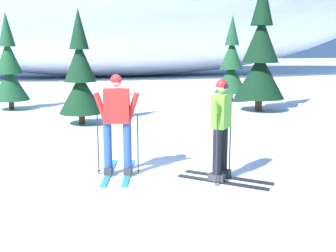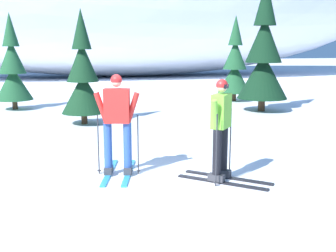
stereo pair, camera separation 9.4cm
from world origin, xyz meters
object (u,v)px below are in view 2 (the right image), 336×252
(pine_tree_far_left, at_px, (13,69))
(pine_tree_center_left, at_px, (83,77))
(pine_tree_far_right, at_px, (235,66))
(pine_tree_center_right, at_px, (263,57))
(skier_lime_jacket, at_px, (221,128))
(skier_red_jacket, at_px, (117,122))

(pine_tree_far_left, xyz_separation_m, pine_tree_center_left, (2.34, -3.65, -0.05))
(pine_tree_center_left, distance_m, pine_tree_far_right, 7.58)
(pine_tree_center_left, bearing_deg, pine_tree_center_right, 8.68)
(pine_tree_center_right, bearing_deg, skier_lime_jacket, -121.65)
(pine_tree_center_right, bearing_deg, skier_red_jacket, -133.91)
(pine_tree_center_left, height_order, pine_tree_center_right, pine_tree_center_right)
(pine_tree_center_right, bearing_deg, pine_tree_far_left, 162.92)
(skier_red_jacket, bearing_deg, pine_tree_center_left, 93.35)
(pine_tree_far_left, distance_m, pine_tree_far_right, 8.87)
(pine_tree_far_left, bearing_deg, pine_tree_far_right, 1.26)
(skier_red_jacket, distance_m, pine_tree_center_left, 5.35)
(pine_tree_center_left, xyz_separation_m, pine_tree_center_right, (6.38, 0.97, 0.51))
(pine_tree_center_left, relative_size, pine_tree_far_right, 0.95)
(skier_lime_jacket, xyz_separation_m, pine_tree_far_right, (4.51, 9.94, 0.56))
(skier_lime_jacket, xyz_separation_m, pine_tree_center_right, (4.36, 7.07, 1.00))
(pine_tree_far_right, bearing_deg, skier_red_jacket, -124.13)
(pine_tree_far_right, bearing_deg, skier_lime_jacket, -114.40)
(skier_lime_jacket, relative_size, pine_tree_center_right, 0.39)
(skier_lime_jacket, relative_size, pine_tree_far_right, 0.50)
(pine_tree_far_left, relative_size, pine_tree_far_right, 0.98)
(skier_lime_jacket, bearing_deg, pine_tree_center_left, 108.34)
(skier_lime_jacket, bearing_deg, pine_tree_far_left, 114.08)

